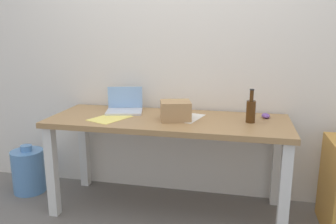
{
  "coord_description": "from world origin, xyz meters",
  "views": [
    {
      "loc": [
        0.53,
        -2.42,
        1.38
      ],
      "look_at": [
        0.0,
        0.0,
        0.8
      ],
      "focal_mm": 36.41,
      "sensor_mm": 36.0,
      "label": 1
    }
  ],
  "objects_px": {
    "desk": "(168,132)",
    "computer_mouse": "(266,116)",
    "cardboard_box": "(176,111)",
    "beer_bottle": "(251,110)",
    "laptop_left": "(125,107)",
    "water_cooler_jug": "(29,171)"
  },
  "relations": [
    {
      "from": "laptop_left",
      "to": "computer_mouse",
      "type": "relative_size",
      "value": 3.28
    },
    {
      "from": "computer_mouse",
      "to": "water_cooler_jug",
      "type": "bearing_deg",
      "value": 178.8
    },
    {
      "from": "water_cooler_jug",
      "to": "cardboard_box",
      "type": "bearing_deg",
      "value": -2.97
    },
    {
      "from": "laptop_left",
      "to": "water_cooler_jug",
      "type": "relative_size",
      "value": 0.77
    },
    {
      "from": "laptop_left",
      "to": "computer_mouse",
      "type": "xyz_separation_m",
      "value": [
        1.11,
        0.04,
        -0.02
      ]
    },
    {
      "from": "cardboard_box",
      "to": "beer_bottle",
      "type": "bearing_deg",
      "value": 4.42
    },
    {
      "from": "beer_bottle",
      "to": "cardboard_box",
      "type": "height_order",
      "value": "beer_bottle"
    },
    {
      "from": "desk",
      "to": "cardboard_box",
      "type": "height_order",
      "value": "cardboard_box"
    },
    {
      "from": "desk",
      "to": "computer_mouse",
      "type": "distance_m",
      "value": 0.75
    },
    {
      "from": "cardboard_box",
      "to": "water_cooler_jug",
      "type": "distance_m",
      "value": 1.47
    },
    {
      "from": "desk",
      "to": "cardboard_box",
      "type": "xyz_separation_m",
      "value": [
        0.06,
        -0.03,
        0.17
      ]
    },
    {
      "from": "laptop_left",
      "to": "beer_bottle",
      "type": "height_order",
      "value": "beer_bottle"
    },
    {
      "from": "desk",
      "to": "water_cooler_jug",
      "type": "xyz_separation_m",
      "value": [
        -1.27,
        0.04,
        -0.45
      ]
    },
    {
      "from": "computer_mouse",
      "to": "desk",
      "type": "bearing_deg",
      "value": -171.24
    },
    {
      "from": "desk",
      "to": "laptop_left",
      "type": "xyz_separation_m",
      "value": [
        -0.39,
        0.14,
        0.14
      ]
    },
    {
      "from": "desk",
      "to": "beer_bottle",
      "type": "distance_m",
      "value": 0.63
    },
    {
      "from": "beer_bottle",
      "to": "desk",
      "type": "bearing_deg",
      "value": -178.51
    },
    {
      "from": "beer_bottle",
      "to": "laptop_left",
      "type": "bearing_deg",
      "value": 173.11
    },
    {
      "from": "desk",
      "to": "cardboard_box",
      "type": "relative_size",
      "value": 8.33
    },
    {
      "from": "water_cooler_jug",
      "to": "beer_bottle",
      "type": "bearing_deg",
      "value": -0.84
    },
    {
      "from": "desk",
      "to": "water_cooler_jug",
      "type": "relative_size",
      "value": 4.22
    },
    {
      "from": "desk",
      "to": "computer_mouse",
      "type": "height_order",
      "value": "computer_mouse"
    }
  ]
}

